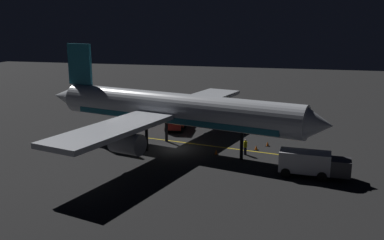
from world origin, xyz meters
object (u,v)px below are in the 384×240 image
object	(u,v)px
ground_crew_worker	(245,147)
traffic_cone_near_right	(256,148)
traffic_cone_under_wing	(216,152)
catering_truck	(177,121)
traffic_cone_near_left	(268,144)
airliner	(170,110)
baggage_truck	(311,164)

from	to	relation	value
ground_crew_worker	traffic_cone_near_right	size ratio (longest dim) A/B	3.16
ground_crew_worker	traffic_cone_under_wing	bearing A→B (deg)	-76.92
catering_truck	traffic_cone_near_left	bearing A→B (deg)	67.40
airliner	traffic_cone_near_right	distance (m)	10.72
catering_truck	traffic_cone_near_right	distance (m)	13.57
ground_crew_worker	traffic_cone_near_right	world-z (taller)	ground_crew_worker
airliner	baggage_truck	world-z (taller)	airliner
catering_truck	ground_crew_worker	xyz separation A→B (m)	(9.18, 10.51, -0.28)
catering_truck	traffic_cone_near_right	bearing A→B (deg)	58.15
ground_crew_worker	catering_truck	bearing A→B (deg)	-131.16
baggage_truck	traffic_cone_near_right	world-z (taller)	baggage_truck
catering_truck	traffic_cone_near_left	xyz separation A→B (m)	(5.26, 12.64, -0.91)
traffic_cone_near_left	traffic_cone_near_right	xyz separation A→B (m)	(1.88, -1.14, 0.00)
airliner	traffic_cone_near_left	world-z (taller)	airliner
traffic_cone_near_left	ground_crew_worker	bearing A→B (deg)	-28.60
ground_crew_worker	traffic_cone_near_left	distance (m)	4.51
airliner	ground_crew_worker	world-z (taller)	airliner
catering_truck	traffic_cone_under_wing	bearing A→B (deg)	36.73
traffic_cone_near_right	baggage_truck	bearing A→B (deg)	38.88
ground_crew_worker	traffic_cone_under_wing	distance (m)	3.26
airliner	catering_truck	size ratio (longest dim) A/B	5.98
catering_truck	traffic_cone_near_left	distance (m)	13.72
baggage_truck	traffic_cone_under_wing	world-z (taller)	baggage_truck
airliner	ground_crew_worker	bearing A→B (deg)	87.16
airliner	traffic_cone_under_wing	distance (m)	7.13
catering_truck	traffic_cone_under_wing	distance (m)	12.39
traffic_cone_near_left	catering_truck	bearing A→B (deg)	-112.60
catering_truck	traffic_cone_under_wing	size ratio (longest dim) A/B	10.84
catering_truck	traffic_cone_near_right	xyz separation A→B (m)	(7.15, 11.50, -0.91)
traffic_cone_near_right	traffic_cone_under_wing	world-z (taller)	same
catering_truck	airliner	bearing A→B (deg)	11.63
airliner	catering_truck	world-z (taller)	airliner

